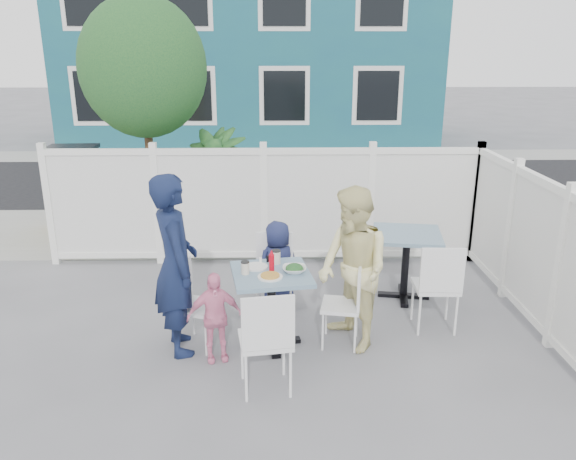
{
  "coord_description": "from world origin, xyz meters",
  "views": [
    {
      "loc": [
        0.28,
        -4.96,
        2.85
      ],
      "look_at": [
        0.39,
        0.49,
        1.08
      ],
      "focal_mm": 35.0,
      "sensor_mm": 36.0,
      "label": 1
    }
  ],
  "objects_px": {
    "woman": "(353,270)",
    "boy": "(278,266)",
    "chair_back": "(275,268)",
    "chair_left": "(191,298)",
    "chair_right": "(349,298)",
    "main_table": "(271,289)",
    "chair_near": "(267,335)",
    "utility_cabinet": "(76,190)",
    "spare_table": "(406,248)",
    "toddler": "(214,317)",
    "man": "(175,265)"
  },
  "relations": [
    {
      "from": "woman",
      "to": "boy",
      "type": "xyz_separation_m",
      "value": [
        -0.73,
        0.83,
        -0.29
      ]
    },
    {
      "from": "chair_back",
      "to": "chair_left",
      "type": "bearing_deg",
      "value": 41.57
    },
    {
      "from": "woman",
      "to": "chair_left",
      "type": "bearing_deg",
      "value": -116.38
    },
    {
      "from": "chair_left",
      "to": "chair_right",
      "type": "xyz_separation_m",
      "value": [
        1.56,
        -0.04,
        -0.0
      ]
    },
    {
      "from": "main_table",
      "to": "chair_right",
      "type": "xyz_separation_m",
      "value": [
        0.76,
        -0.01,
        -0.11
      ]
    },
    {
      "from": "chair_left",
      "to": "chair_near",
      "type": "relative_size",
      "value": 0.9
    },
    {
      "from": "chair_near",
      "to": "boy",
      "type": "bearing_deg",
      "value": 77.96
    },
    {
      "from": "chair_left",
      "to": "chair_near",
      "type": "bearing_deg",
      "value": 61.45
    },
    {
      "from": "chair_right",
      "to": "chair_back",
      "type": "height_order",
      "value": "chair_back"
    },
    {
      "from": "utility_cabinet",
      "to": "chair_back",
      "type": "height_order",
      "value": "utility_cabinet"
    },
    {
      "from": "utility_cabinet",
      "to": "chair_near",
      "type": "xyz_separation_m",
      "value": [
        3.18,
        -4.76,
        -0.1
      ]
    },
    {
      "from": "chair_right",
      "to": "woman",
      "type": "relative_size",
      "value": 0.53
    },
    {
      "from": "spare_table",
      "to": "chair_back",
      "type": "bearing_deg",
      "value": -166.86
    },
    {
      "from": "chair_right",
      "to": "chair_back",
      "type": "xyz_separation_m",
      "value": [
        -0.73,
        0.74,
        0.03
      ]
    },
    {
      "from": "main_table",
      "to": "chair_back",
      "type": "distance_m",
      "value": 0.74
    },
    {
      "from": "spare_table",
      "to": "chair_back",
      "type": "distance_m",
      "value": 1.59
    },
    {
      "from": "main_table",
      "to": "chair_left",
      "type": "distance_m",
      "value": 0.8
    },
    {
      "from": "main_table",
      "to": "chair_near",
      "type": "distance_m",
      "value": 0.85
    },
    {
      "from": "chair_left",
      "to": "boy",
      "type": "relative_size",
      "value": 0.83
    },
    {
      "from": "chair_back",
      "to": "toddler",
      "type": "bearing_deg",
      "value": 61.81
    },
    {
      "from": "spare_table",
      "to": "boy",
      "type": "bearing_deg",
      "value": -169.3
    },
    {
      "from": "main_table",
      "to": "boy",
      "type": "xyz_separation_m",
      "value": [
        0.07,
        0.81,
        -0.08
      ]
    },
    {
      "from": "man",
      "to": "woman",
      "type": "xyz_separation_m",
      "value": [
        1.7,
        0.04,
        -0.08
      ]
    },
    {
      "from": "chair_back",
      "to": "chair_near",
      "type": "relative_size",
      "value": 0.95
    },
    {
      "from": "utility_cabinet",
      "to": "main_table",
      "type": "bearing_deg",
      "value": -54.33
    },
    {
      "from": "chair_right",
      "to": "toddler",
      "type": "distance_m",
      "value": 1.32
    },
    {
      "from": "main_table",
      "to": "boy",
      "type": "relative_size",
      "value": 0.81
    },
    {
      "from": "main_table",
      "to": "boy",
      "type": "height_order",
      "value": "boy"
    },
    {
      "from": "utility_cabinet",
      "to": "spare_table",
      "type": "bearing_deg",
      "value": -34.2
    },
    {
      "from": "main_table",
      "to": "chair_right",
      "type": "height_order",
      "value": "chair_right"
    },
    {
      "from": "woman",
      "to": "chair_near",
      "type": "bearing_deg",
      "value": -69.45
    },
    {
      "from": "chair_left",
      "to": "boy",
      "type": "distance_m",
      "value": 1.16
    },
    {
      "from": "toddler",
      "to": "chair_right",
      "type": "bearing_deg",
      "value": -2.17
    },
    {
      "from": "main_table",
      "to": "toddler",
      "type": "distance_m",
      "value": 0.62
    },
    {
      "from": "main_table",
      "to": "chair_near",
      "type": "bearing_deg",
      "value": -92.29
    },
    {
      "from": "chair_near",
      "to": "boy",
      "type": "height_order",
      "value": "boy"
    },
    {
      "from": "chair_right",
      "to": "chair_near",
      "type": "relative_size",
      "value": 0.89
    },
    {
      "from": "spare_table",
      "to": "boy",
      "type": "distance_m",
      "value": 1.54
    },
    {
      "from": "woman",
      "to": "chair_right",
      "type": "bearing_deg",
      "value": -132.33
    },
    {
      "from": "chair_right",
      "to": "boy",
      "type": "bearing_deg",
      "value": 50.93
    },
    {
      "from": "chair_back",
      "to": "spare_table",
      "type": "bearing_deg",
      "value": -165.75
    },
    {
      "from": "chair_left",
      "to": "chair_right",
      "type": "distance_m",
      "value": 1.56
    },
    {
      "from": "utility_cabinet",
      "to": "chair_right",
      "type": "distance_m",
      "value": 5.58
    },
    {
      "from": "main_table",
      "to": "chair_back",
      "type": "relative_size",
      "value": 0.93
    },
    {
      "from": "main_table",
      "to": "spare_table",
      "type": "distance_m",
      "value": 1.92
    },
    {
      "from": "man",
      "to": "boy",
      "type": "xyz_separation_m",
      "value": [
        0.98,
        0.87,
        -0.37
      ]
    },
    {
      "from": "utility_cabinet",
      "to": "man",
      "type": "bearing_deg",
      "value": -63.61
    },
    {
      "from": "chair_back",
      "to": "woman",
      "type": "xyz_separation_m",
      "value": [
        0.77,
        -0.75,
        0.28
      ]
    },
    {
      "from": "spare_table",
      "to": "chair_near",
      "type": "distance_m",
      "value": 2.52
    },
    {
      "from": "chair_right",
      "to": "chair_near",
      "type": "distance_m",
      "value": 1.16
    }
  ]
}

